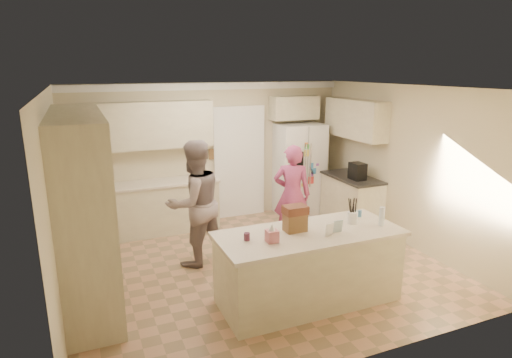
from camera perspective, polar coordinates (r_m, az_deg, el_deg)
name	(u,v)px	position (r m, az deg, el deg)	size (l,w,h in m)	color
floor	(259,267)	(6.46, 0.39, -11.70)	(5.20, 4.60, 0.02)	tan
ceiling	(259,87)	(5.80, 0.43, 12.19)	(5.20, 4.60, 0.02)	white
wall_back	(211,153)	(8.12, -6.01, 3.49)	(5.20, 0.02, 2.60)	beige
wall_front	(357,242)	(4.09, 13.35, -8.17)	(5.20, 0.02, 2.60)	beige
wall_left	(55,204)	(5.56, -25.21, -3.06)	(0.02, 4.60, 2.60)	beige
wall_right	(406,166)	(7.39, 19.36, 1.64)	(0.02, 4.60, 2.60)	beige
crown_back	(210,86)	(7.93, -6.14, 12.18)	(5.20, 0.08, 0.12)	white
pantry_bank	(84,206)	(5.78, -21.95, -3.39)	(0.60, 2.60, 2.35)	beige
back_base_cab	(155,208)	(7.80, -13.30, -3.83)	(2.20, 0.60, 0.88)	beige
back_countertop	(154,183)	(7.66, -13.49, -0.59)	(2.24, 0.63, 0.04)	beige
back_upper_cab	(149,125)	(7.60, -14.10, 6.96)	(2.20, 0.35, 0.80)	beige
doorway_opening	(239,164)	(8.31, -2.27, 2.07)	(0.90, 0.06, 2.10)	black
doorway_casing	(240,164)	(8.28, -2.19, 2.02)	(1.02, 0.03, 2.22)	white
wall_frame_upper	(212,140)	(8.04, -5.84, 5.20)	(0.15, 0.02, 0.20)	brown
wall_frame_lower	(213,154)	(8.09, -5.79, 3.32)	(0.15, 0.02, 0.20)	brown
refrigerator	(299,169)	(8.56, 5.71, 1.33)	(0.90, 0.70, 1.80)	white
fridge_seam	(307,173)	(8.25, 6.87, 0.81)	(0.01, 0.02, 1.78)	gray
fridge_dispenser	(298,161)	(8.09, 5.60, 2.37)	(0.22, 0.03, 0.35)	black
fridge_handle_l	(306,166)	(8.18, 6.65, 1.77)	(0.02, 0.02, 0.85)	silver
fridge_handle_r	(310,165)	(8.23, 7.26, 1.83)	(0.02, 0.02, 0.85)	silver
over_fridge_cab	(294,108)	(8.46, 5.12, 9.44)	(0.95, 0.35, 0.45)	beige
right_base_cab	(351,201)	(8.17, 12.59, -2.93)	(0.60, 1.20, 0.88)	beige
right_countertop	(352,178)	(8.04, 12.71, 0.19)	(0.63, 1.24, 0.04)	#2D2B28
right_upper_cab	(355,119)	(8.10, 13.09, 7.82)	(0.35, 1.50, 0.70)	beige
coffee_maker	(357,171)	(7.82, 13.38, 1.03)	(0.22, 0.28, 0.30)	black
island_base	(308,268)	(5.46, 7.00, -11.74)	(2.20, 0.90, 0.88)	beige
island_top	(310,234)	(5.28, 7.15, -7.26)	(2.28, 0.96, 0.05)	beige
utensil_crock	(352,218)	(5.61, 12.73, -5.06)	(0.13, 0.13, 0.15)	white
tissue_box	(272,236)	(4.92, 2.15, -7.61)	(0.13, 0.13, 0.14)	#CC6F7B
tissue_plume	(272,227)	(4.88, 2.16, -6.41)	(0.08, 0.08, 0.08)	white
dollhouse_body	(295,222)	(5.24, 5.23, -5.77)	(0.26, 0.18, 0.22)	brown
dollhouse_roof	(295,210)	(5.19, 5.27, -4.12)	(0.28, 0.20, 0.10)	#592D1E
jam_jar	(247,237)	(4.97, -1.23, -7.70)	(0.07, 0.07, 0.09)	#59263F
greeting_card_a	(329,229)	(5.15, 9.76, -6.65)	(0.12, 0.01, 0.16)	white
greeting_card_b	(338,226)	(5.27, 10.85, -6.22)	(0.12, 0.01, 0.16)	silver
water_bottle	(382,216)	(5.63, 16.43, -4.78)	(0.07, 0.07, 0.24)	silver
shaker_salt	(355,214)	(5.85, 13.12, -4.59)	(0.05, 0.05, 0.09)	teal
shaker_pepper	(360,213)	(5.89, 13.68, -4.49)	(0.05, 0.05, 0.09)	teal
teen_boy	(195,203)	(6.32, -8.18, -3.24)	(0.91, 0.71, 1.87)	gray
teen_girl	(292,195)	(7.05, 4.82, -2.09)	(0.61, 0.40, 1.67)	#B0458F
fridge_magnets	(308,173)	(8.25, 6.90, 0.80)	(0.76, 0.02, 1.44)	tan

